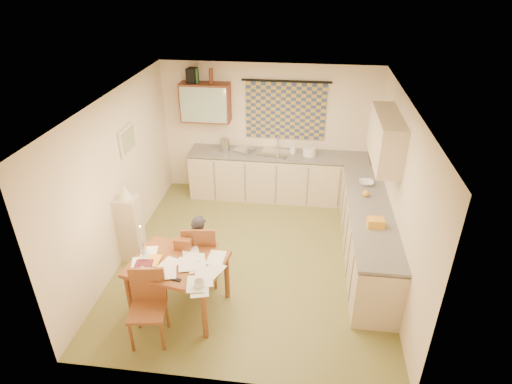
# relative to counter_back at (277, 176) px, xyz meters

# --- Properties ---
(floor) EXTENTS (4.00, 4.50, 0.02)m
(floor) POSITION_rel_counter_back_xyz_m (-0.20, -1.95, -0.46)
(floor) COLOR olive
(floor) RESTS_ON ground
(ceiling) EXTENTS (4.00, 4.50, 0.02)m
(ceiling) POSITION_rel_counter_back_xyz_m (-0.20, -1.95, 2.06)
(ceiling) COLOR white
(ceiling) RESTS_ON floor
(wall_back) EXTENTS (4.00, 0.02, 2.50)m
(wall_back) POSITION_rel_counter_back_xyz_m (-0.20, 0.31, 0.80)
(wall_back) COLOR #F7E1C2
(wall_back) RESTS_ON floor
(wall_front) EXTENTS (4.00, 0.02, 2.50)m
(wall_front) POSITION_rel_counter_back_xyz_m (-0.20, -4.21, 0.80)
(wall_front) COLOR #F7E1C2
(wall_front) RESTS_ON floor
(wall_left) EXTENTS (0.02, 4.50, 2.50)m
(wall_left) POSITION_rel_counter_back_xyz_m (-2.21, -1.95, 0.80)
(wall_left) COLOR #F7E1C2
(wall_left) RESTS_ON floor
(wall_right) EXTENTS (0.02, 4.50, 2.50)m
(wall_right) POSITION_rel_counter_back_xyz_m (1.81, -1.95, 0.80)
(wall_right) COLOR #F7E1C2
(wall_right) RESTS_ON floor
(window_blind) EXTENTS (1.45, 0.03, 1.05)m
(window_blind) POSITION_rel_counter_back_xyz_m (0.10, 0.27, 1.20)
(window_blind) COLOR navy
(window_blind) RESTS_ON wall_back
(curtain_rod) EXTENTS (1.60, 0.04, 0.04)m
(curtain_rod) POSITION_rel_counter_back_xyz_m (0.10, 0.25, 1.75)
(curtain_rod) COLOR black
(curtain_rod) RESTS_ON wall_back
(wall_cabinet) EXTENTS (0.90, 0.34, 0.70)m
(wall_cabinet) POSITION_rel_counter_back_xyz_m (-1.35, 0.13, 1.35)
(wall_cabinet) COLOR #5C2819
(wall_cabinet) RESTS_ON wall_back
(wall_cabinet_glass) EXTENTS (0.84, 0.02, 0.64)m
(wall_cabinet_glass) POSITION_rel_counter_back_xyz_m (-1.35, -0.04, 1.35)
(wall_cabinet_glass) COLOR #99B2A5
(wall_cabinet_glass) RESTS_ON wall_back
(upper_cabinet_right) EXTENTS (0.34, 1.30, 0.70)m
(upper_cabinet_right) POSITION_rel_counter_back_xyz_m (1.63, -1.40, 1.40)
(upper_cabinet_right) COLOR #CBB18F
(upper_cabinet_right) RESTS_ON wall_right
(framed_print) EXTENTS (0.04, 0.50, 0.40)m
(framed_print) POSITION_rel_counter_back_xyz_m (-2.17, -1.55, 1.25)
(framed_print) COLOR beige
(framed_print) RESTS_ON wall_left
(print_canvas) EXTENTS (0.01, 0.42, 0.32)m
(print_canvas) POSITION_rel_counter_back_xyz_m (-2.15, -1.55, 1.25)
(print_canvas) COLOR beige
(print_canvas) RESTS_ON wall_left
(counter_back) EXTENTS (3.30, 0.62, 0.92)m
(counter_back) POSITION_rel_counter_back_xyz_m (0.00, 0.00, 0.00)
(counter_back) COLOR #CBB18F
(counter_back) RESTS_ON floor
(counter_right) EXTENTS (0.62, 2.95, 0.92)m
(counter_right) POSITION_rel_counter_back_xyz_m (1.50, -1.79, -0.00)
(counter_right) COLOR #CBB18F
(counter_right) RESTS_ON floor
(stove) EXTENTS (0.58, 0.58, 0.91)m
(stove) POSITION_rel_counter_back_xyz_m (1.50, -2.80, -0.00)
(stove) COLOR white
(stove) RESTS_ON floor
(sink) EXTENTS (0.64, 0.57, 0.10)m
(sink) POSITION_rel_counter_back_xyz_m (-0.06, 0.00, 0.43)
(sink) COLOR silver
(sink) RESTS_ON counter_back
(tap) EXTENTS (0.03, 0.03, 0.28)m
(tap) POSITION_rel_counter_back_xyz_m (-0.02, 0.18, 0.61)
(tap) COLOR silver
(tap) RESTS_ON counter_back
(dish_rack) EXTENTS (0.44, 0.42, 0.06)m
(dish_rack) POSITION_rel_counter_back_xyz_m (-0.63, -0.00, 0.50)
(dish_rack) COLOR silver
(dish_rack) RESTS_ON counter_back
(kettle) EXTENTS (0.19, 0.19, 0.24)m
(kettle) POSITION_rel_counter_back_xyz_m (-0.99, 0.00, 0.59)
(kettle) COLOR silver
(kettle) RESTS_ON counter_back
(mixing_bowl) EXTENTS (0.25, 0.25, 0.16)m
(mixing_bowl) POSITION_rel_counter_back_xyz_m (0.58, -0.00, 0.55)
(mixing_bowl) COLOR white
(mixing_bowl) RESTS_ON counter_back
(soap_bottle) EXTENTS (0.14, 0.14, 0.20)m
(soap_bottle) POSITION_rel_counter_back_xyz_m (0.28, 0.05, 0.57)
(soap_bottle) COLOR white
(soap_bottle) RESTS_ON counter_back
(bowl) EXTENTS (0.24, 0.24, 0.06)m
(bowl) POSITION_rel_counter_back_xyz_m (1.50, -1.04, 0.50)
(bowl) COLOR white
(bowl) RESTS_ON counter_right
(orange_bag) EXTENTS (0.23, 0.17, 0.12)m
(orange_bag) POSITION_rel_counter_back_xyz_m (1.50, -2.27, 0.53)
(orange_bag) COLOR gold
(orange_bag) RESTS_ON counter_right
(fruit_orange) EXTENTS (0.10, 0.10, 0.10)m
(fruit_orange) POSITION_rel_counter_back_xyz_m (1.45, -1.45, 0.52)
(fruit_orange) COLOR gold
(fruit_orange) RESTS_ON counter_right
(speaker) EXTENTS (0.20, 0.23, 0.26)m
(speaker) POSITION_rel_counter_back_xyz_m (-1.56, 0.13, 1.83)
(speaker) COLOR black
(speaker) RESTS_ON wall_cabinet
(bottle_green) EXTENTS (0.08, 0.08, 0.26)m
(bottle_green) POSITION_rel_counter_back_xyz_m (-1.49, 0.13, 1.83)
(bottle_green) COLOR #195926
(bottle_green) RESTS_ON wall_cabinet
(bottle_brown) EXTENTS (0.09, 0.09, 0.26)m
(bottle_brown) POSITION_rel_counter_back_xyz_m (-1.22, 0.13, 1.83)
(bottle_brown) COLOR #5C2819
(bottle_brown) RESTS_ON wall_cabinet
(dining_table) EXTENTS (1.28, 1.06, 0.75)m
(dining_table) POSITION_rel_counter_back_xyz_m (-1.01, -3.15, -0.07)
(dining_table) COLOR brown
(dining_table) RESTS_ON floor
(chair_far) EXTENTS (0.51, 0.51, 1.00)m
(chair_far) POSITION_rel_counter_back_xyz_m (-0.85, -2.59, -0.14)
(chair_far) COLOR brown
(chair_far) RESTS_ON floor
(chair_near) EXTENTS (0.48, 0.48, 0.93)m
(chair_near) POSITION_rel_counter_back_xyz_m (-1.24, -3.70, -0.16)
(chair_near) COLOR brown
(chair_near) RESTS_ON floor
(person) EXTENTS (0.57, 0.51, 1.12)m
(person) POSITION_rel_counter_back_xyz_m (-0.85, -2.62, 0.11)
(person) COLOR black
(person) RESTS_ON floor
(shelf_stand) EXTENTS (0.32, 0.30, 1.06)m
(shelf_stand) POSITION_rel_counter_back_xyz_m (-2.04, -2.18, 0.08)
(shelf_stand) COLOR #CBB18F
(shelf_stand) RESTS_ON floor
(lampshade) EXTENTS (0.20, 0.20, 0.22)m
(lampshade) POSITION_rel_counter_back_xyz_m (-2.04, -2.18, 0.72)
(lampshade) COLOR beige
(lampshade) RESTS_ON shelf_stand
(letter_rack) EXTENTS (0.23, 0.11, 0.16)m
(letter_rack) POSITION_rel_counter_back_xyz_m (-1.01, -2.87, 0.38)
(letter_rack) COLOR brown
(letter_rack) RESTS_ON dining_table
(mug) EXTENTS (0.16, 0.16, 0.10)m
(mug) POSITION_rel_counter_back_xyz_m (-0.62, -3.57, 0.35)
(mug) COLOR white
(mug) RESTS_ON dining_table
(magazine) EXTENTS (0.29, 0.35, 0.03)m
(magazine) POSITION_rel_counter_back_xyz_m (-1.51, -3.33, 0.31)
(magazine) COLOR maroon
(magazine) RESTS_ON dining_table
(book) EXTENTS (0.18, 0.25, 0.02)m
(book) POSITION_rel_counter_back_xyz_m (-1.41, -3.17, 0.31)
(book) COLOR gold
(book) RESTS_ON dining_table
(orange_box) EXTENTS (0.14, 0.13, 0.04)m
(orange_box) POSITION_rel_counter_back_xyz_m (-1.36, -3.39, 0.32)
(orange_box) COLOR gold
(orange_box) RESTS_ON dining_table
(eyeglasses) EXTENTS (0.14, 0.06, 0.02)m
(eyeglasses) POSITION_rel_counter_back_xyz_m (-0.94, -3.48, 0.31)
(eyeglasses) COLOR black
(eyeglasses) RESTS_ON dining_table
(candle_holder) EXTENTS (0.07, 0.07, 0.18)m
(candle_holder) POSITION_rel_counter_back_xyz_m (-1.48, -3.03, 0.39)
(candle_holder) COLOR silver
(candle_holder) RESTS_ON dining_table
(candle) EXTENTS (0.03, 0.03, 0.22)m
(candle) POSITION_rel_counter_back_xyz_m (-1.50, -3.00, 0.59)
(candle) COLOR white
(candle) RESTS_ON dining_table
(candle_flame) EXTENTS (0.02, 0.02, 0.02)m
(candle_flame) POSITION_rel_counter_back_xyz_m (-1.49, -3.02, 0.71)
(candle_flame) COLOR #FFCC66
(candle_flame) RESTS_ON dining_table
(papers) EXTENTS (1.22, 0.98, 0.02)m
(papers) POSITION_rel_counter_back_xyz_m (-0.87, -3.22, 0.31)
(papers) COLOR white
(papers) RESTS_ON dining_table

